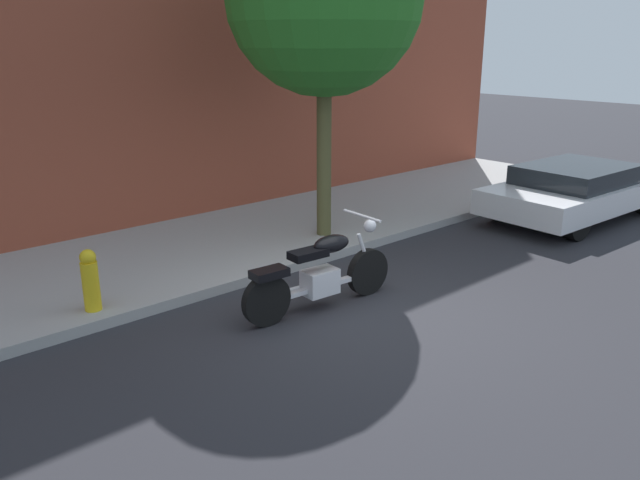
{
  "coord_description": "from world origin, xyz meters",
  "views": [
    {
      "loc": [
        -5.24,
        -5.04,
        3.25
      ],
      "look_at": [
        -0.32,
        0.45,
        0.91
      ],
      "focal_mm": 35.5,
      "sensor_mm": 36.0,
      "label": 1
    }
  ],
  "objects": [
    {
      "name": "ground_plane",
      "position": [
        0.0,
        0.0,
        0.0
      ],
      "size": [
        60.0,
        60.0,
        0.0
      ],
      "primitive_type": "plane",
      "color": "#28282D"
    },
    {
      "name": "motorcycle",
      "position": [
        -0.32,
        0.46,
        0.46
      ],
      "size": [
        2.22,
        0.7,
        1.13
      ],
      "color": "black",
      "rests_on": "ground"
    },
    {
      "name": "sidewalk",
      "position": [
        0.0,
        3.33,
        0.07
      ],
      "size": [
        19.01,
        3.32,
        0.14
      ],
      "primitive_type": "cube",
      "color": "#9B9B9B",
      "rests_on": "ground"
    },
    {
      "name": "parked_car_white",
      "position": [
        6.16,
        0.41,
        0.55
      ],
      "size": [
        4.16,
        1.98,
        1.03
      ],
      "color": "black",
      "rests_on": "ground"
    },
    {
      "name": "fire_hydrant",
      "position": [
        -2.6,
        2.01,
        0.46
      ],
      "size": [
        0.2,
        0.2,
        0.91
      ],
      "color": "gold",
      "rests_on": "ground"
    }
  ]
}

